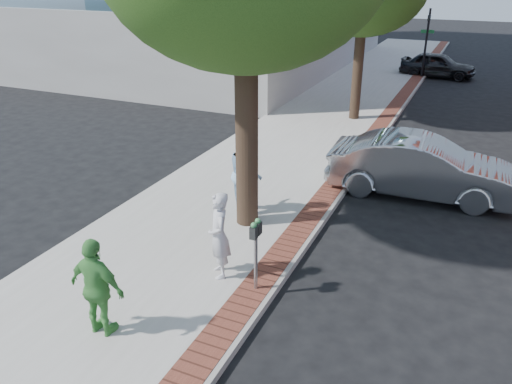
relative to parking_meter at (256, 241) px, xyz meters
The scene contains 12 objects.
ground 1.51m from the parking_meter, 142.94° to the left, with size 120.00×120.00×0.00m, color black.
sidewalk 8.91m from the parking_meter, 104.60° to the left, with size 5.00×60.00×0.15m, color #9E9991.
brick_strip 8.61m from the parking_meter, 90.18° to the left, with size 0.60×60.00×0.01m, color brown.
curb 8.63m from the parking_meter, 87.84° to the left, with size 0.10×60.00×0.15m, color gray.
office_base 26.41m from the parking_meter, 121.33° to the left, with size 18.20×22.20×4.00m, color gray.
signal_near 22.57m from the parking_meter, 89.56° to the left, with size 0.70×0.15×3.80m.
parking_meter is the anchor object (origin of this frame).
person_gray 0.88m from the parking_meter, 169.91° to the left, with size 0.65×0.43×1.78m, color silver.
person_officer 3.42m from the parking_meter, 118.35° to the left, with size 0.99×0.77×2.04m, color #8DB8DB.
person_green 2.87m from the parking_meter, 129.93° to the right, with size 1.04×0.43×1.78m, color #4C9C47.
sedan_silver 6.53m from the parking_meter, 70.26° to the left, with size 1.74×4.98×1.64m, color #AAADB1.
bg_car 23.45m from the parking_meter, 87.82° to the left, with size 1.66×4.13×1.41m, color black.
Camera 1 is at (4.01, -7.84, 5.80)m, focal length 35.00 mm.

